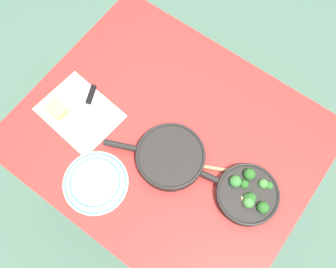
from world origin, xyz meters
The scene contains 9 objects.
ground_plane centered at (0.00, 0.00, 0.00)m, with size 14.00×14.00×0.00m, color #476B56.
dining_table_red centered at (0.00, 0.00, 0.67)m, with size 1.17×0.97×0.75m.
skillet_broccoli centered at (-0.38, 0.02, 0.78)m, with size 0.39×0.24×0.07m.
skillet_eggs centered at (-0.06, 0.07, 0.78)m, with size 0.38×0.27×0.05m.
wooden_spoon centered at (-0.19, 0.02, 0.76)m, with size 0.33×0.18×0.02m.
parchment_sheet centered at (0.35, 0.13, 0.75)m, with size 0.34×0.27×0.00m.
grater_knife centered at (0.35, 0.08, 0.76)m, with size 0.11×0.22×0.02m.
cheese_block centered at (0.43, 0.18, 0.77)m, with size 0.09×0.06×0.04m.
dinner_plate_stack centered at (0.11, 0.32, 0.76)m, with size 0.25×0.25×0.03m.
Camera 1 is at (-0.31, 0.43, 2.16)m, focal length 40.00 mm.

